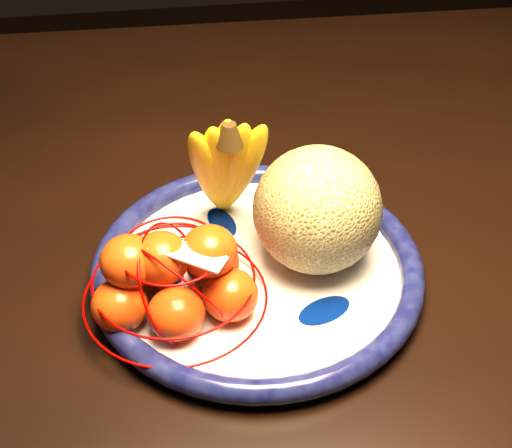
{
  "coord_description": "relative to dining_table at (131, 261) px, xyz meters",
  "views": [
    {
      "loc": [
        0.12,
        -0.8,
        1.4
      ],
      "look_at": [
        0.2,
        -0.19,
        0.87
      ],
      "focal_mm": 55.0,
      "sensor_mm": 36.0,
      "label": 1
    }
  ],
  "objects": [
    {
      "name": "dining_table",
      "position": [
        0.0,
        0.0,
        0.0
      ],
      "size": [
        1.63,
        0.99,
        0.8
      ],
      "rotation": [
        0.0,
        0.0,
        -0.02
      ],
      "color": "black",
      "rests_on": "ground"
    },
    {
      "name": "mandarin_bag",
      "position": [
        0.05,
        -0.18,
        0.14
      ],
      "size": [
        0.21,
        0.21,
        0.12
      ],
      "rotation": [
        0.0,
        0.0,
        -0.15
      ],
      "color": "#FF5614",
      "rests_on": "fruit_bowl"
    },
    {
      "name": "cantaloupe",
      "position": [
        0.21,
        -0.13,
        0.17
      ],
      "size": [
        0.13,
        0.13,
        0.13
      ],
      "primitive_type": "sphere",
      "color": "olive",
      "rests_on": "fruit_bowl"
    },
    {
      "name": "price_tag",
      "position": [
        0.07,
        -0.19,
        0.18
      ],
      "size": [
        0.08,
        0.06,
        0.01
      ],
      "primitive_type": "cube",
      "rotation": [
        -0.14,
        0.1,
        -0.5
      ],
      "color": "white",
      "rests_on": "mandarin_bag"
    },
    {
      "name": "fruit_bowl",
      "position": [
        0.14,
        -0.14,
        0.1
      ],
      "size": [
        0.36,
        0.36,
        0.03
      ],
      "rotation": [
        0.0,
        0.0,
        -0.21
      ],
      "color": "white",
      "rests_on": "dining_table"
    },
    {
      "name": "banana_bunch",
      "position": [
        0.12,
        -0.06,
        0.18
      ],
      "size": [
        0.11,
        0.1,
        0.17
      ],
      "rotation": [
        0.0,
        0.0,
        0.05
      ],
      "color": "yellow",
      "rests_on": "fruit_bowl"
    }
  ]
}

